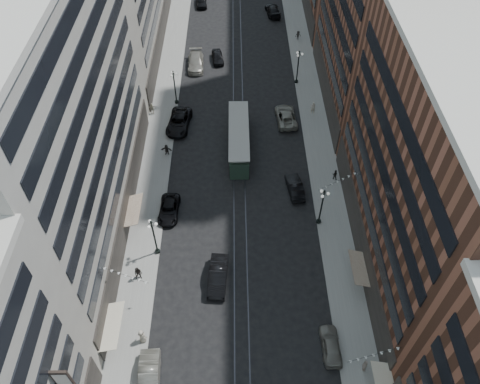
{
  "coord_description": "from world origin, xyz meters",
  "views": [
    {
      "loc": [
        -0.42,
        -1.9,
        43.2
      ],
      "look_at": [
        0.01,
        32.5,
        5.0
      ],
      "focal_mm": 35.0,
      "sensor_mm": 36.0,
      "label": 1
    }
  ],
  "objects_px": {
    "lamppost_se_mid": "(298,66)",
    "pedestrian_1": "(142,336)",
    "lamppost_sw_far": "(154,236)",
    "pedestrian_2": "(138,273)",
    "lamppost_sw_mid": "(175,86)",
    "car_7": "(179,122)",
    "pedestrian_5": "(167,150)",
    "pedestrian_6": "(152,109)",
    "streetcar": "(239,140)",
    "car_9": "(201,1)",
    "car_5": "(218,276)",
    "car_4": "(331,345)",
    "car_13": "(218,57)",
    "lamppost_se_far": "(322,206)",
    "pedestrian_9": "(298,35)",
    "car_2": "(169,209)",
    "car_12": "(273,10)",
    "car_11": "(286,116)",
    "pedestrian_7": "(335,175)",
    "pedestrian_4": "(365,366)",
    "pedestrian_8": "(313,108)",
    "car_1": "(149,378)",
    "car_8": "(196,62)"
  },
  "relations": [
    {
      "from": "lamppost_se_far",
      "to": "pedestrian_8",
      "type": "xyz_separation_m",
      "value": [
        1.62,
        20.27,
        -1.98
      ]
    },
    {
      "from": "car_1",
      "to": "pedestrian_5",
      "type": "height_order",
      "value": "pedestrian_5"
    },
    {
      "from": "car_13",
      "to": "pedestrian_6",
      "type": "xyz_separation_m",
      "value": [
        -9.17,
        -13.97,
        0.32
      ]
    },
    {
      "from": "lamppost_se_far",
      "to": "pedestrian_9",
      "type": "distance_m",
      "value": 41.01
    },
    {
      "from": "pedestrian_7",
      "to": "pedestrian_8",
      "type": "xyz_separation_m",
      "value": [
        -1.25,
        13.26,
        0.22
      ]
    },
    {
      "from": "car_8",
      "to": "pedestrian_7",
      "type": "bearing_deg",
      "value": -55.84
    },
    {
      "from": "car_2",
      "to": "pedestrian_5",
      "type": "relative_size",
      "value": 3.08
    },
    {
      "from": "car_2",
      "to": "car_7",
      "type": "bearing_deg",
      "value": 92.16
    },
    {
      "from": "car_13",
      "to": "pedestrian_7",
      "type": "bearing_deg",
      "value": -68.45
    },
    {
      "from": "car_4",
      "to": "car_13",
      "type": "distance_m",
      "value": 51.04
    },
    {
      "from": "lamppost_se_far",
      "to": "pedestrian_6",
      "type": "distance_m",
      "value": 29.86
    },
    {
      "from": "car_2",
      "to": "car_8",
      "type": "bearing_deg",
      "value": 89.21
    },
    {
      "from": "car_2",
      "to": "car_12",
      "type": "xyz_separation_m",
      "value": [
        15.2,
        48.54,
        0.14
      ]
    },
    {
      "from": "car_1",
      "to": "car_8",
      "type": "distance_m",
      "value": 50.93
    },
    {
      "from": "lamppost_sw_mid",
      "to": "car_12",
      "type": "relative_size",
      "value": 0.97
    },
    {
      "from": "lamppost_sw_mid",
      "to": "pedestrian_4",
      "type": "height_order",
      "value": "lamppost_sw_mid"
    },
    {
      "from": "lamppost_se_mid",
      "to": "car_5",
      "type": "distance_m",
      "value": 37.55
    },
    {
      "from": "pedestrian_5",
      "to": "lamppost_sw_far",
      "type": "bearing_deg",
      "value": -81.62
    },
    {
      "from": "lamppost_sw_far",
      "to": "car_5",
      "type": "xyz_separation_m",
      "value": [
        6.78,
        -3.63,
        -2.22
      ]
    },
    {
      "from": "lamppost_sw_far",
      "to": "car_12",
      "type": "xyz_separation_m",
      "value": [
        16.0,
        54.24,
        -2.27
      ]
    },
    {
      "from": "lamppost_sw_far",
      "to": "pedestrian_2",
      "type": "distance_m",
      "value": 4.2
    },
    {
      "from": "streetcar",
      "to": "car_9",
      "type": "distance_m",
      "value": 41.58
    },
    {
      "from": "pedestrian_9",
      "to": "car_11",
      "type": "bearing_deg",
      "value": -110.28
    },
    {
      "from": "lamppost_se_mid",
      "to": "car_2",
      "type": "bearing_deg",
      "value": -123.79
    },
    {
      "from": "car_4",
      "to": "streetcar",
      "type": "bearing_deg",
      "value": -74.59
    },
    {
      "from": "pedestrian_5",
      "to": "pedestrian_6",
      "type": "distance_m",
      "value": 9.1
    },
    {
      "from": "car_5",
      "to": "car_11",
      "type": "height_order",
      "value": "car_5"
    },
    {
      "from": "car_1",
      "to": "pedestrian_5",
      "type": "relative_size",
      "value": 3.24
    },
    {
      "from": "lamppost_sw_mid",
      "to": "streetcar",
      "type": "height_order",
      "value": "lamppost_sw_mid"
    },
    {
      "from": "lamppost_sw_mid",
      "to": "car_7",
      "type": "relative_size",
      "value": 0.87
    },
    {
      "from": "car_4",
      "to": "pedestrian_4",
      "type": "distance_m",
      "value": 3.47
    },
    {
      "from": "lamppost_se_far",
      "to": "car_7",
      "type": "distance_m",
      "value": 25.02
    },
    {
      "from": "car_11",
      "to": "lamppost_se_mid",
      "type": "bearing_deg",
      "value": -108.79
    },
    {
      "from": "car_13",
      "to": "lamppost_se_mid",
      "type": "bearing_deg",
      "value": -34.96
    },
    {
      "from": "pedestrian_6",
      "to": "lamppost_se_far",
      "type": "bearing_deg",
      "value": 129.17
    },
    {
      "from": "lamppost_se_mid",
      "to": "car_11",
      "type": "relative_size",
      "value": 0.95
    },
    {
      "from": "lamppost_sw_far",
      "to": "car_7",
      "type": "bearing_deg",
      "value": 87.88
    },
    {
      "from": "lamppost_se_mid",
      "to": "car_1",
      "type": "relative_size",
      "value": 1.07
    },
    {
      "from": "pedestrian_2",
      "to": "car_11",
      "type": "distance_m",
      "value": 31.46
    },
    {
      "from": "car_9",
      "to": "car_11",
      "type": "height_order",
      "value": "car_9"
    },
    {
      "from": "car_4",
      "to": "pedestrian_1",
      "type": "height_order",
      "value": "pedestrian_1"
    },
    {
      "from": "pedestrian_7",
      "to": "pedestrian_4",
      "type": "bearing_deg",
      "value": 108.83
    },
    {
      "from": "lamppost_se_far",
      "to": "pedestrian_6",
      "type": "xyz_separation_m",
      "value": [
        -21.66,
        20.46,
        -2.03
      ]
    },
    {
      "from": "car_4",
      "to": "pedestrian_6",
      "type": "height_order",
      "value": "pedestrian_6"
    },
    {
      "from": "car_4",
      "to": "car_11",
      "type": "relative_size",
      "value": 0.75
    },
    {
      "from": "lamppost_sw_far",
      "to": "car_5",
      "type": "bearing_deg",
      "value": -28.18
    },
    {
      "from": "car_8",
      "to": "car_9",
      "type": "xyz_separation_m",
      "value": [
        0.0,
        21.25,
        -0.06
      ]
    },
    {
      "from": "car_1",
      "to": "pedestrian_4",
      "type": "height_order",
      "value": "pedestrian_4"
    },
    {
      "from": "car_8",
      "to": "car_4",
      "type": "bearing_deg",
      "value": -74.5
    },
    {
      "from": "lamppost_se_mid",
      "to": "pedestrian_1",
      "type": "distance_m",
      "value": 46.27
    }
  ]
}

